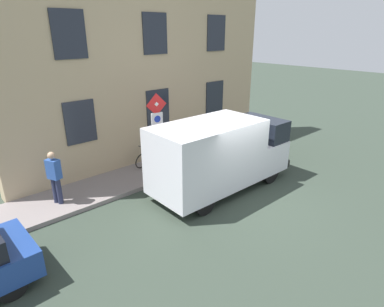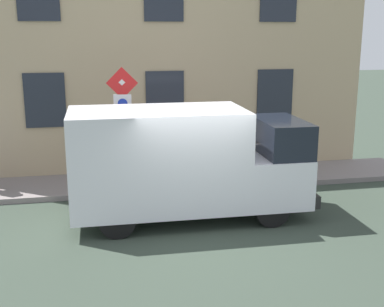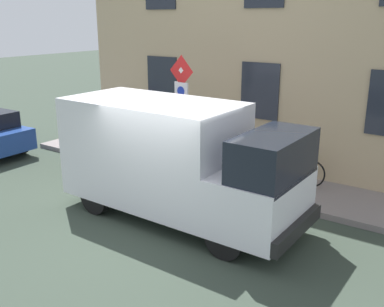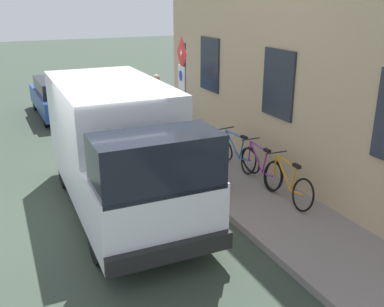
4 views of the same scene
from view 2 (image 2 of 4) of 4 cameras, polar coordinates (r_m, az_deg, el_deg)
ground_plane at (r=10.94m, az=0.43°, el=-8.57°), size 80.00×80.00×0.00m
sidewalk_slab at (r=14.10m, az=-2.40°, el=-3.09°), size 1.96×14.09×0.14m
building_facade at (r=14.82m, az=-3.36°, el=11.49°), size 0.75×12.09×7.14m
sign_post_stacked at (r=12.74m, az=-7.82°, el=4.71°), size 0.18×0.56×3.02m
delivery_van at (r=11.20m, az=-0.80°, el=-0.84°), size 2.05×5.35×2.50m
bicycle_orange at (r=14.63m, az=2.23°, el=-0.68°), size 0.46×1.72×0.89m
bicycle_purple at (r=14.43m, az=-1.72°, el=-0.87°), size 0.46×1.72×0.89m
bicycle_blue at (r=14.30m, az=-5.76°, el=-1.07°), size 0.47×1.72×0.89m
litter_bin at (r=13.37m, az=-1.67°, el=-1.71°), size 0.44×0.44×0.90m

